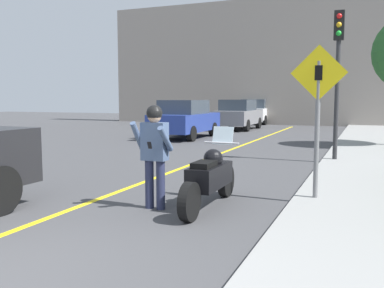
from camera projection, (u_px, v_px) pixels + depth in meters
road_center_line at (166, 174)px, 9.97m from camera, size 0.12×36.00×0.01m
building_backdrop at (308, 61)px, 27.69m from camera, size 28.00×1.20×8.30m
motorcycle at (210, 177)px, 6.88m from camera, size 0.62×2.28×1.27m
person_biker at (154, 146)px, 6.74m from camera, size 0.59×0.46×1.66m
crossing_sign at (318, 107)px, 7.00m from camera, size 0.91×0.08×2.52m
traffic_light at (338, 57)px, 11.38m from camera, size 0.26×0.30×3.95m
parked_car_blue at (185, 119)px, 18.85m from camera, size 1.88×4.20×1.68m
parked_car_grey at (238, 114)px, 24.00m from camera, size 1.88×4.20×1.68m
parked_car_white at (257, 111)px, 29.54m from camera, size 1.88×4.20×1.68m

